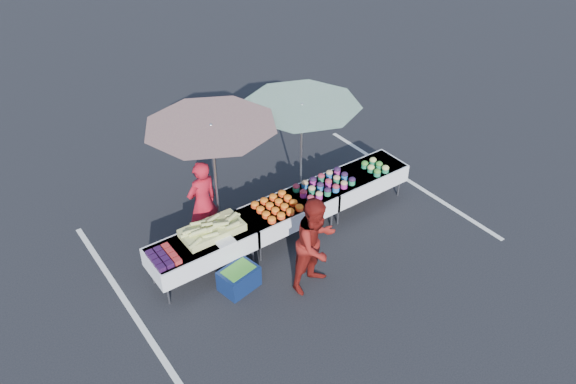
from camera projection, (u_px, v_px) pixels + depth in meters
ground at (288, 235)px, 10.70m from camera, size 80.00×80.00×0.00m
stripe_left at (129, 308)px, 9.18m from camera, size 0.10×5.00×0.00m
stripe_right at (407, 180)px, 12.22m from camera, size 0.10×5.00×0.00m
table_left at (202, 248)px, 9.51m from camera, size 1.86×0.81×0.75m
table_center at (288, 210)px, 10.36m from camera, size 1.86×0.81×0.75m
table_right at (361, 179)px, 11.22m from camera, size 1.86×0.81×0.75m
berry_punnets at (164, 257)px, 9.01m from camera, size 0.40×0.54×0.08m
corn_pile at (212, 229)px, 9.51m from camera, size 1.16×0.57×0.26m
plastic_bags at (225, 242)px, 9.34m from camera, size 0.30×0.25×0.05m
carrot_bowls at (277, 206)px, 10.11m from camera, size 0.75×0.69×0.11m
potato_cups at (324, 184)px, 10.62m from camera, size 1.14×0.58×0.16m
bean_baskets at (375, 167)px, 11.14m from camera, size 0.36×0.50×0.15m
vendor at (203, 202)px, 10.12m from camera, size 0.67×0.49×1.69m
customer at (316, 244)px, 9.14m from camera, size 0.96×0.80×1.75m
umbrella_left at (212, 135)px, 9.50m from camera, size 2.50×2.50×2.37m
umbrella_right at (302, 113)px, 10.33m from camera, size 2.27×2.27×2.27m
storage_bin at (239, 278)px, 9.44m from camera, size 0.70×0.57×0.41m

